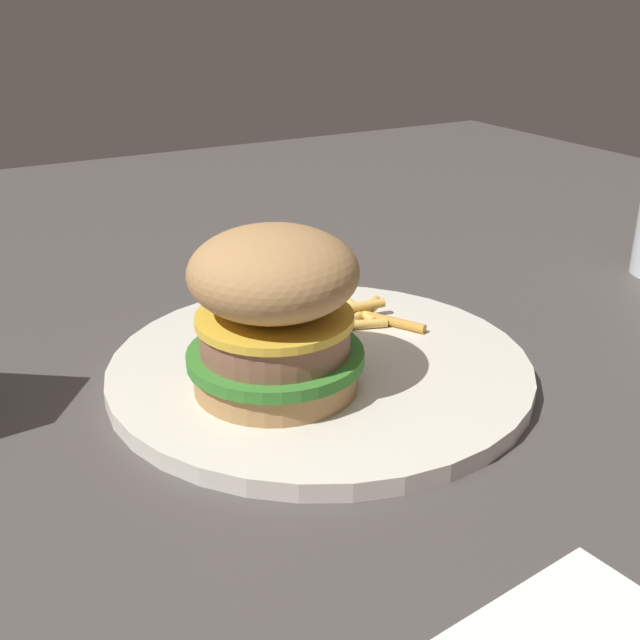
{
  "coord_description": "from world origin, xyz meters",
  "views": [
    {
      "loc": [
        0.21,
        0.39,
        0.25
      ],
      "look_at": [
        -0.03,
        -0.02,
        0.04
      ],
      "focal_mm": 44.14,
      "sensor_mm": 36.0,
      "label": 1
    }
  ],
  "objects": [
    {
      "name": "plate",
      "position": [
        -0.03,
        -0.02,
        0.01
      ],
      "size": [
        0.29,
        0.29,
        0.01
      ],
      "primitive_type": "cylinder",
      "color": "silver",
      "rests_on": "ground_plane"
    },
    {
      "name": "sandwich",
      "position": [
        0.01,
        -0.01,
        0.06
      ],
      "size": [
        0.11,
        0.11,
        0.1
      ],
      "color": "tan",
      "rests_on": "plate"
    },
    {
      "name": "fries_pile",
      "position": [
        -0.07,
        -0.07,
        0.02
      ],
      "size": [
        0.09,
        0.1,
        0.01
      ],
      "color": "gold",
      "rests_on": "plate"
    },
    {
      "name": "ground_plane",
      "position": [
        0.0,
        0.0,
        0.0
      ],
      "size": [
        1.6,
        1.6,
        0.0
      ],
      "primitive_type": "plane",
      "color": "#47423F"
    }
  ]
}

